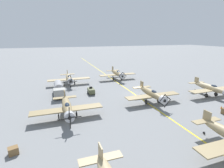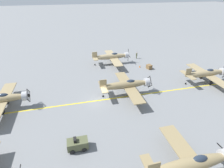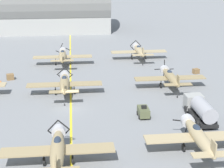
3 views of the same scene
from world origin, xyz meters
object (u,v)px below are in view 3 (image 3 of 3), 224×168
object	(u,v)px
airplane_far_center	(63,56)
supply_crate_mid_lane	(196,71)
airplane_far_right	(139,51)
supply_crate_by_tanker	(10,77)
airplane_mid_right	(170,77)
airplane_near_center	(58,149)
hangar	(45,5)
traffic_cone	(1,82)
airplane_mid_center	(64,83)
tow_tractor	(143,112)
airplane_near_right	(198,136)
fuel_tanker	(200,109)

from	to	relation	value
airplane_far_center	supply_crate_mid_lane	distance (m)	26.82
airplane_far_right	supply_crate_by_tanker	xyz separation A→B (m)	(-25.65, -11.46, -1.49)
airplane_mid_right	airplane_near_center	distance (m)	29.45
airplane_far_right	airplane_mid_right	bearing A→B (deg)	-89.28
supply_crate_by_tanker	hangar	world-z (taller)	hangar
airplane_near_center	supply_crate_mid_lane	bearing A→B (deg)	45.44
airplane_far_right	traffic_cone	world-z (taller)	airplane_far_right
airplane_mid_right	hangar	world-z (taller)	hangar
airplane_mid_center	tow_tractor	world-z (taller)	airplane_mid_center
airplane_near_right	supply_crate_by_tanker	world-z (taller)	airplane_near_right
airplane_mid_right	tow_tractor	bearing A→B (deg)	-129.28
airplane_far_center	airplane_near_center	xyz separation A→B (m)	(0.15, -39.77, -0.00)
airplane_far_center	hangar	distance (m)	41.87
airplane_mid_right	airplane_far_right	size ratio (longest dim) A/B	1.00
airplane_far_center	traffic_cone	size ratio (longest dim) A/B	21.82
fuel_tanker	traffic_cone	bearing A→B (deg)	147.70
airplane_far_right	airplane_near_center	distance (m)	45.49
supply_crate_mid_lane	hangar	bearing A→B (deg)	122.12
airplane_near_right	airplane_mid_center	distance (m)	25.43
fuel_tanker	airplane_far_right	bearing A→B (deg)	94.81
airplane_far_center	tow_tractor	xyz separation A→B (m)	(11.50, -27.95, -1.22)
airplane_near_center	tow_tractor	xyz separation A→B (m)	(11.35, 11.82, -1.22)
airplane_far_center	tow_tractor	distance (m)	30.25
tow_tractor	hangar	size ratio (longest dim) A/B	0.07
airplane_far_center	airplane_far_right	bearing A→B (deg)	3.36
airplane_far_center	airplane_mid_center	bearing A→B (deg)	-94.27
fuel_tanker	tow_tractor	xyz separation A→B (m)	(-7.53, 1.48, -0.72)
airplane_far_center	traffic_cone	xyz separation A→B (m)	(-10.70, -10.64, -1.74)
airplane_mid_center	traffic_cone	xyz separation A→B (m)	(-11.29, 7.30, -1.74)
airplane_mid_right	tow_tractor	distance (m)	13.32
airplane_far_right	supply_crate_mid_lane	world-z (taller)	airplane_far_right
airplane_mid_right	airplane_near_right	size ratio (longest dim) A/B	1.00
tow_tractor	hangar	xyz separation A→B (m)	(-17.35, 69.02, 6.91)
airplane_mid_right	airplane_near_right	bearing A→B (deg)	-105.36
airplane_mid_right	tow_tractor	size ratio (longest dim) A/B	4.62
supply_crate_by_tanker	traffic_cone	world-z (taller)	supply_crate_by_tanker
traffic_cone	airplane_near_center	bearing A→B (deg)	-69.57
airplane_near_right	supply_crate_mid_lane	size ratio (longest dim) A/B	10.77
airplane_far_right	traffic_cone	xyz separation A→B (m)	(-27.02, -13.38, -1.74)
airplane_near_right	hangar	xyz separation A→B (m)	(-21.56, 79.46, 5.69)
airplane_near_right	hangar	world-z (taller)	hangar
fuel_tanker	hangar	distance (m)	75.02
airplane_near_center	airplane_mid_center	xyz separation A→B (m)	(0.44, 21.83, 0.00)
airplane_mid_right	supply_crate_mid_lane	size ratio (longest dim) A/B	10.77
airplane_far_right	airplane_far_center	bearing A→B (deg)	-175.41
airplane_far_right	fuel_tanker	bearing A→B (deg)	-90.13
supply_crate_mid_lane	airplane_near_right	bearing A→B (deg)	-107.93
airplane_far_center	supply_crate_by_tanker	distance (m)	12.85
airplane_far_center	airplane_near_right	xyz separation A→B (m)	(15.72, -38.39, -0.00)
tow_tractor	fuel_tanker	bearing A→B (deg)	-11.11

